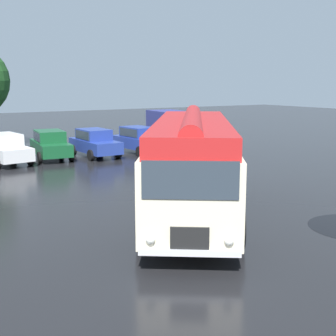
# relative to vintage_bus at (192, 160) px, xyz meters

# --- Properties ---
(ground_plane) EXTENTS (120.00, 120.00, 0.00)m
(ground_plane) POSITION_rel_vintage_bus_xyz_m (-0.80, -0.80, -1.89)
(ground_plane) COLOR black
(vintage_bus) EXTENTS (7.82, 9.64, 3.49)m
(vintage_bus) POSITION_rel_vintage_bus_xyz_m (0.00, 0.00, 0.00)
(vintage_bus) COLOR beige
(vintage_bus) RESTS_ON ground
(car_near_left) EXTENTS (2.33, 4.37, 1.66)m
(car_near_left) POSITION_rel_vintage_bus_xyz_m (-2.89, 13.89, -1.05)
(car_near_left) COLOR silver
(car_near_left) RESTS_ON ground
(car_mid_left) EXTENTS (2.32, 4.37, 1.66)m
(car_mid_left) POSITION_rel_vintage_bus_xyz_m (-0.20, 14.24, -1.05)
(car_mid_left) COLOR #144C28
(car_mid_left) RESTS_ON ground
(car_mid_right) EXTENTS (2.04, 4.24, 1.66)m
(car_mid_right) POSITION_rel_vintage_bus_xyz_m (2.36, 13.68, -1.05)
(car_mid_right) COLOR navy
(car_mid_right) RESTS_ON ground
(car_far_right) EXTENTS (2.29, 4.35, 1.66)m
(car_far_right) POSITION_rel_vintage_bus_xyz_m (5.36, 13.57, -1.05)
(car_far_right) COLOR navy
(car_far_right) RESTS_ON ground
(box_van) EXTENTS (2.74, 5.92, 2.50)m
(box_van) POSITION_rel_vintage_bus_xyz_m (8.44, 14.10, -0.53)
(box_van) COLOR navy
(box_van) RESTS_ON ground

